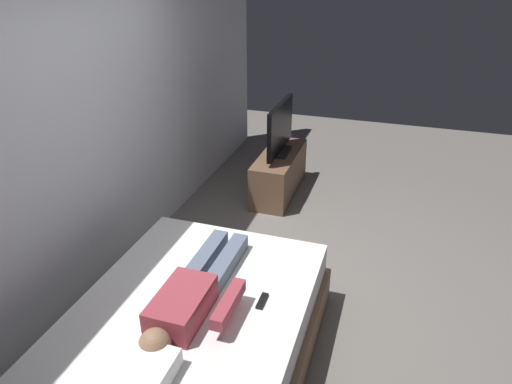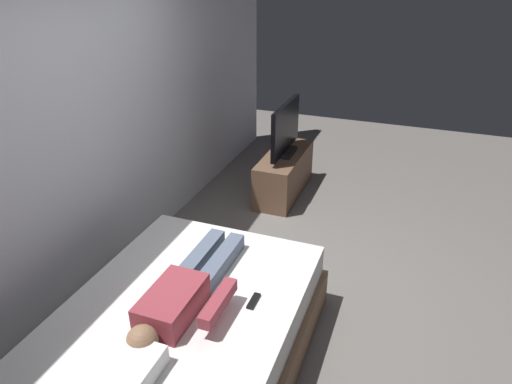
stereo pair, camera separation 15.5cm
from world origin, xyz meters
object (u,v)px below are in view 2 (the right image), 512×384
(tv_stand, at_px, (284,174))
(pillow, at_px, (116,379))
(person, at_px, (185,292))
(remote, at_px, (253,301))
(bed, at_px, (184,337))
(tv, at_px, (285,130))

(tv_stand, bearing_deg, pillow, -177.35)
(person, xyz_separation_m, remote, (0.15, -0.40, -0.07))
(bed, distance_m, pillow, 0.75)
(pillow, xyz_separation_m, tv_stand, (3.39, 0.16, -0.35))
(person, relative_size, tv, 1.43)
(bed, bearing_deg, pillow, 180.00)
(person, bearing_deg, bed, 148.25)
(tv_stand, distance_m, tv, 0.53)
(remote, bearing_deg, tv_stand, 12.86)
(tv_stand, bearing_deg, person, -176.28)
(bed, relative_size, remote, 13.26)
(bed, distance_m, tv_stand, 2.72)
(remote, relative_size, tv_stand, 0.14)
(bed, height_order, tv_stand, bed)
(person, relative_size, tv_stand, 1.15)
(remote, bearing_deg, person, 110.47)
(bed, relative_size, person, 1.58)
(pillow, distance_m, person, 0.70)
(tv, bearing_deg, remote, -167.14)
(pillow, height_order, remote, pillow)
(bed, height_order, remote, remote)
(tv_stand, relative_size, tv, 1.25)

